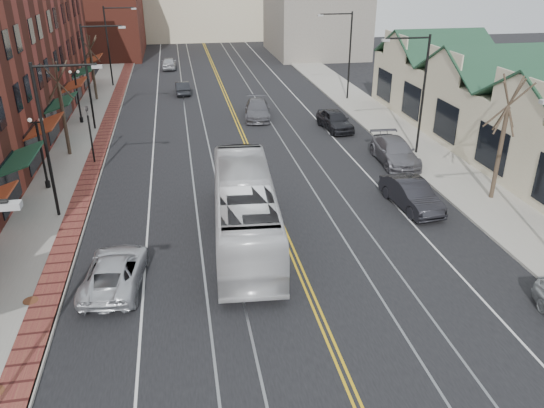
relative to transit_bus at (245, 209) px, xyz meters
name	(u,v)px	position (x,y,z in m)	size (l,w,h in m)	color
sidewalk_left	(63,188)	(-10.00, 8.19, -1.57)	(4.00, 120.00, 0.15)	gray
sidewalk_right	(435,163)	(14.00, 8.19, -1.57)	(4.00, 120.00, 0.15)	gray
building_right	(523,126)	(20.00, 8.19, 0.65)	(8.00, 36.00, 4.60)	beige
backdrop_left	(87,2)	(-14.00, 58.19, 5.35)	(14.00, 18.00, 14.00)	maroon
backdrop_mid	(199,10)	(2.00, 73.19, 2.85)	(22.00, 14.00, 9.00)	beige
backdrop_right	(315,13)	(17.00, 53.19, 3.85)	(12.00, 16.00, 11.00)	slate
streetlight_l_1	(52,126)	(-9.05, 4.19, 3.38)	(3.33, 0.25, 8.00)	black
streetlight_l_2	(92,67)	(-9.05, 20.19, 3.38)	(3.33, 0.25, 8.00)	black
streetlight_l_3	(112,38)	(-9.05, 36.19, 3.38)	(3.33, 0.25, 8.00)	black
streetlight_r_1	(418,83)	(13.05, 10.19, 3.38)	(3.33, 0.25, 8.00)	black
streetlight_r_2	(346,47)	(13.05, 26.19, 3.38)	(3.33, 0.25, 8.00)	black
lamppost_l_2	(42,155)	(-10.80, 8.19, 0.55)	(0.84, 0.28, 4.27)	black
lamppost_l_3	(78,98)	(-10.80, 22.19, 0.55)	(0.84, 0.28, 4.27)	black
tree_left_near	(62,107)	(-10.50, 14.19, 1.86)	(1.78, 1.37, 6.48)	#382B21
tree_left_far	(92,66)	(-10.50, 30.19, 1.63)	(1.66, 1.28, 6.02)	#382B21
tree_right_mid	(502,137)	(14.50, 2.19, 2.10)	(1.90, 1.46, 6.93)	#382B21
manhole_far	(31,301)	(-9.20, -3.81, -1.49)	(0.60, 0.60, 0.02)	#592D19
traffic_signal	(90,130)	(-8.60, 12.19, 0.70)	(0.18, 0.15, 3.80)	black
transit_bus	(245,209)	(0.00, 0.00, 0.00)	(2.77, 11.84, 3.30)	white
parked_suv	(115,271)	(-5.92, -3.02, -0.96)	(2.29, 4.96, 1.38)	silver
parked_car_b	(411,195)	(9.50, 2.02, -0.87)	(1.65, 4.74, 1.56)	black
parked_car_c	(395,152)	(11.30, 8.84, -0.85)	(2.25, 5.54, 1.61)	slate
parked_car_d	(335,120)	(9.50, 16.88, -0.86)	(1.87, 4.64, 1.58)	black
distant_car_left	(182,88)	(-2.22, 31.42, -1.01)	(1.35, 3.87, 1.27)	black
distant_car_right	(257,109)	(3.89, 21.34, -0.89)	(2.12, 5.22, 1.52)	#5C5B62
distant_car_far	(169,63)	(-3.55, 45.09, -0.92)	(1.72, 4.28, 1.46)	#A6A6AD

